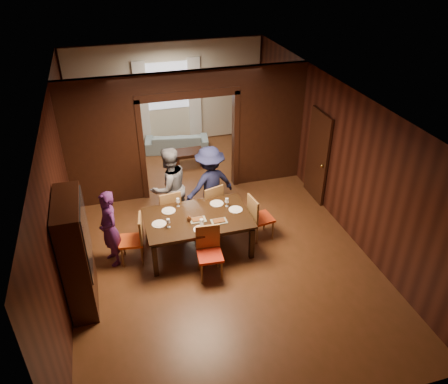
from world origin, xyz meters
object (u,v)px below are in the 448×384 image
object	(u,v)px
coffee_table	(188,158)
chair_far_r	(209,203)
chair_left	(131,239)
chair_far_l	(169,209)
person_navy	(210,184)
chair_near	(210,254)
person_grey	(169,187)
sofa	(177,142)
hutch	(76,254)
dining_table	(198,233)
chair_right	(261,217)
person_purple	(109,229)

from	to	relation	value
coffee_table	chair_far_r	size ratio (longest dim) A/B	0.82
coffee_table	chair_left	xyz separation A→B (m)	(-1.83, -3.54, 0.28)
chair_far_l	person_navy	bearing A→B (deg)	-178.64
chair_far_r	chair_near	xyz separation A→B (m)	(-0.40, -1.62, 0.00)
person_grey	sofa	xyz separation A→B (m)	(0.78, 3.51, -0.63)
sofa	hutch	size ratio (longest dim) A/B	0.88
person_navy	dining_table	bearing A→B (deg)	47.01
dining_table	hutch	size ratio (longest dim) A/B	1.00
chair_far_r	hutch	bearing A→B (deg)	14.79
chair_right	hutch	xyz separation A→B (m)	(-3.49, -0.86, 0.52)
sofa	chair_right	bearing A→B (deg)	111.12
dining_table	sofa	bearing A→B (deg)	84.60
person_grey	dining_table	xyz separation A→B (m)	(0.35, -1.03, -0.50)
dining_table	hutch	xyz separation A→B (m)	(-2.17, -0.82, 0.62)
person_purple	chair_right	world-z (taller)	person_purple
chair_left	sofa	bearing A→B (deg)	167.49
person_purple	chair_near	world-z (taller)	person_purple
chair_left	chair_far_r	size ratio (longest dim) A/B	1.00
person_grey	chair_right	distance (m)	1.98
chair_far_r	chair_near	world-z (taller)	same
sofa	chair_near	xyz separation A→B (m)	(-0.39, -5.34, 0.23)
person_purple	coffee_table	xyz separation A→B (m)	(2.19, 3.48, -0.56)
person_navy	chair_right	world-z (taller)	person_navy
chair_near	chair_far_r	bearing A→B (deg)	80.72
chair_right	sofa	bearing A→B (deg)	3.37
chair_near	chair_left	bearing A→B (deg)	152.55
sofa	chair_far_l	size ratio (longest dim) A/B	1.82
chair_left	chair_near	xyz separation A→B (m)	(1.31, -0.82, 0.00)
person_purple	sofa	size ratio (longest dim) A/B	0.86
coffee_table	chair_near	size ratio (longest dim) A/B	0.82
coffee_table	chair_far_l	distance (m)	2.90
person_purple	person_navy	xyz separation A→B (m)	(2.13, 0.89, 0.10)
hutch	chair_far_r	bearing A→B (deg)	32.12
dining_table	chair_left	distance (m)	1.28
chair_right	chair_near	xyz separation A→B (m)	(-1.28, -0.85, 0.00)
person_grey	hutch	size ratio (longest dim) A/B	0.88
coffee_table	chair_far_r	distance (m)	2.75
person_navy	coffee_table	xyz separation A→B (m)	(0.05, 2.59, -0.65)
hutch	chair_far_l	bearing A→B (deg)	43.51
person_navy	hutch	size ratio (longest dim) A/B	0.85
person_purple	chair_far_r	world-z (taller)	person_purple
chair_left	hutch	size ratio (longest dim) A/B	0.48
chair_far_l	sofa	bearing A→B (deg)	-109.54
person_grey	chair_far_r	distance (m)	0.91
dining_table	chair_far_l	world-z (taller)	chair_far_l
coffee_table	hutch	size ratio (longest dim) A/B	0.40
person_purple	coffee_table	size ratio (longest dim) A/B	1.89
person_grey	dining_table	distance (m)	1.20
sofa	dining_table	xyz separation A→B (m)	(-0.43, -4.53, 0.12)
person_purple	sofa	xyz separation A→B (m)	(2.06, 4.46, -0.50)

